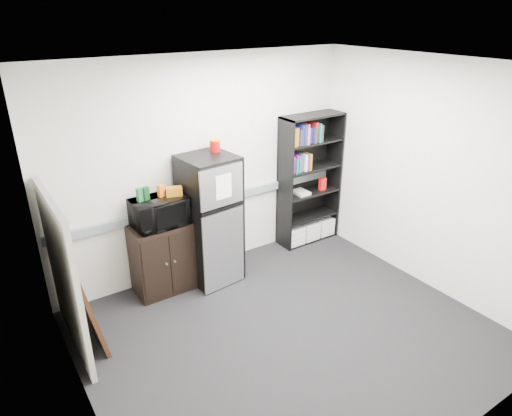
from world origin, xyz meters
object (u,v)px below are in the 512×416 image
at_px(bookshelf, 309,181).
at_px(refrigerator, 211,220).
at_px(cubicle_partition, 64,275).
at_px(microwave, 159,212).
at_px(cabinet, 163,258).

xyz_separation_m(bookshelf, refrigerator, (-1.66, -0.14, -0.11)).
relative_size(cubicle_partition, microwave, 2.73).
bearing_deg(bookshelf, cubicle_partition, -171.94).
bearing_deg(cubicle_partition, bookshelf, 8.06).
distance_m(cubicle_partition, microwave, 1.25).
height_order(bookshelf, cabinet, bookshelf).
bearing_deg(refrigerator, microwave, 168.12).
bearing_deg(cabinet, bookshelf, 1.62).
distance_m(cabinet, microwave, 0.60).
distance_m(microwave, refrigerator, 0.66).
height_order(cubicle_partition, microwave, cubicle_partition).
bearing_deg(microwave, cubicle_partition, -163.61).
bearing_deg(bookshelf, cabinet, -178.38).
xyz_separation_m(cubicle_partition, cabinet, (1.16, 0.42, -0.38)).
height_order(bookshelf, refrigerator, bookshelf).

